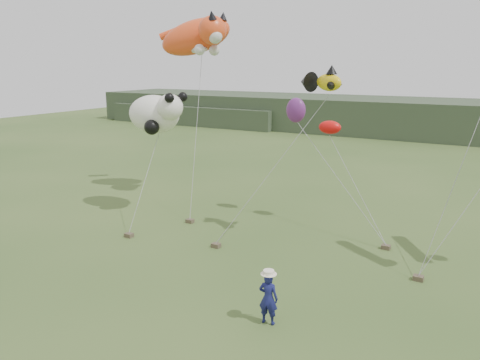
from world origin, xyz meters
name	(u,v)px	position (x,y,z in m)	size (l,w,h in m)	color
ground	(229,306)	(0.00, 0.00, 0.00)	(120.00, 120.00, 0.00)	#385123
headland	(404,118)	(-3.11, 44.69, 1.92)	(90.00, 13.00, 4.00)	#2D3D28
festival_attendant	(268,298)	(1.62, -0.33, 0.85)	(0.62, 0.41, 1.70)	#161954
sandbag_anchors	(259,243)	(-1.64, 5.29, 0.10)	(12.98, 4.81, 0.19)	brown
cat_kite	(199,36)	(-8.53, 10.88, 9.48)	(5.54, 3.58, 2.97)	#EC481B
fish_kite	(321,82)	(0.23, 7.26, 7.18)	(2.40, 1.58, 1.16)	gold
panda_kite	(156,113)	(-8.67, 7.02, 5.40)	(3.53, 2.28, 2.20)	white
misc_kites	(307,116)	(-1.34, 9.86, 5.38)	(2.97, 0.85, 1.68)	red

